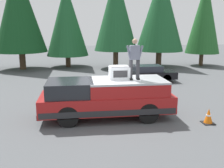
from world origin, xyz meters
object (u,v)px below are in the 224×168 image
(compressor_unit, at_px, (119,72))
(parked_car_black, at_px, (147,73))
(pickup_truck, at_px, (107,98))
(person_on_truck_bed, at_px, (135,58))
(traffic_cone, at_px, (208,116))

(compressor_unit, xyz_separation_m, parked_car_black, (6.90, -3.09, -1.35))
(parked_car_black, bearing_deg, pickup_truck, 152.63)
(pickup_truck, bearing_deg, person_on_truck_bed, -94.60)
(traffic_cone, bearing_deg, compressor_unit, 67.96)
(traffic_cone, bearing_deg, pickup_truck, 72.69)
(pickup_truck, height_order, traffic_cone, pickup_truck)
(compressor_unit, height_order, parked_car_black, compressor_unit)
(compressor_unit, relative_size, person_on_truck_bed, 0.50)
(person_on_truck_bed, bearing_deg, compressor_unit, 68.26)
(traffic_cone, bearing_deg, parked_car_black, 2.26)
(parked_car_black, height_order, traffic_cone, parked_car_black)
(parked_car_black, bearing_deg, compressor_unit, 155.85)
(compressor_unit, distance_m, person_on_truck_bed, 0.90)
(pickup_truck, distance_m, person_on_truck_bed, 2.04)
(pickup_truck, relative_size, person_on_truck_bed, 3.28)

